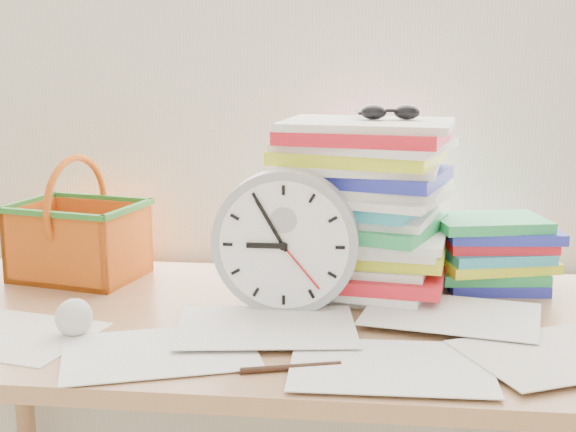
# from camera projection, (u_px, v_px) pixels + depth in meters

# --- Properties ---
(curtain) EXTENTS (2.40, 0.01, 2.50)m
(curtain) POSITION_uv_depth(u_px,v_px,m) (300.00, 16.00, 1.73)
(curtain) COLOR silver
(curtain) RESTS_ON room_shell
(desk) EXTENTS (1.40, 0.70, 0.75)m
(desk) POSITION_uv_depth(u_px,v_px,m) (279.00, 355.00, 1.49)
(desk) COLOR #A3744C
(desk) RESTS_ON ground
(paper_stack) EXTENTS (0.40, 0.36, 0.35)m
(paper_stack) POSITION_uv_depth(u_px,v_px,m) (357.00, 207.00, 1.59)
(paper_stack) COLOR white
(paper_stack) RESTS_ON desk
(clock) EXTENTS (0.27, 0.05, 0.27)m
(clock) POSITION_uv_depth(u_px,v_px,m) (286.00, 242.00, 1.47)
(clock) COLOR #9B9EA2
(clock) RESTS_ON desk
(sunglasses) EXTENTS (0.14, 0.13, 0.03)m
(sunglasses) POSITION_uv_depth(u_px,v_px,m) (390.00, 112.00, 1.56)
(sunglasses) COLOR black
(sunglasses) RESTS_ON paper_stack
(book_stack) EXTENTS (0.28, 0.24, 0.15)m
(book_stack) POSITION_uv_depth(u_px,v_px,m) (492.00, 253.00, 1.63)
(book_stack) COLOR white
(book_stack) RESTS_ON desk
(basket) EXTENTS (0.30, 0.25, 0.26)m
(basket) POSITION_uv_depth(u_px,v_px,m) (78.00, 218.00, 1.70)
(basket) COLOR orange
(basket) RESTS_ON desk
(crumpled_ball) EXTENTS (0.07, 0.07, 0.07)m
(crumpled_ball) POSITION_uv_depth(u_px,v_px,m) (74.00, 317.00, 1.37)
(crumpled_ball) COLOR silver
(crumpled_ball) RESTS_ON desk
(pen) EXTENTS (0.15, 0.05, 0.01)m
(pen) POSITION_uv_depth(u_px,v_px,m) (291.00, 368.00, 1.22)
(pen) COLOR black
(pen) RESTS_ON desk
(scattered_papers) EXTENTS (1.26, 0.42, 0.02)m
(scattered_papers) POSITION_uv_depth(u_px,v_px,m) (279.00, 313.00, 1.47)
(scattered_papers) COLOR white
(scattered_papers) RESTS_ON desk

